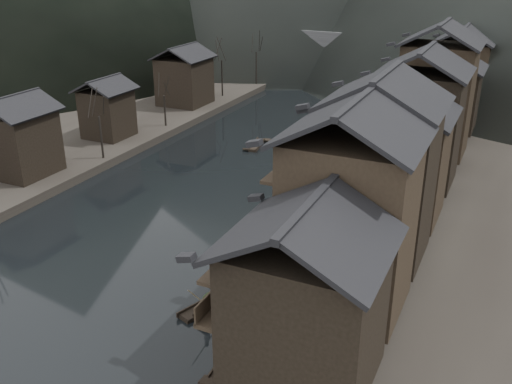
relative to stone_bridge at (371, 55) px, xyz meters
The scene contains 12 objects.
water 72.18m from the stone_bridge, 90.00° to the right, with size 300.00×300.00×0.00m, color black.
left_bank 47.64m from the stone_bridge, 137.56° to the right, with size 40.00×200.00×1.20m, color #2D2823.
stilt_houses 56.06m from the stone_bridge, 72.00° to the right, with size 9.00×67.60×16.23m.
left_houses 55.79m from the stone_bridge, 111.56° to the right, with size 8.10×53.20×8.73m.
bare_trees 48.90m from the stone_bridge, 110.36° to the right, with size 3.99×73.23×7.98m.
moored_sampans 52.69m from the stone_bridge, 77.20° to the right, with size 2.74×59.59×0.47m.
midriver_boats 30.42m from the stone_bridge, 88.13° to the right, with size 9.79×25.50×0.45m.
stone_bridge is the anchor object (origin of this frame).
hero_sampan 74.21m from the stone_bridge, 83.59° to the right, with size 2.71×5.36×0.44m.
cargo_heap 73.94m from the stone_bridge, 83.63° to the right, with size 1.18×1.55×0.71m, color black.
boatman 75.98m from the stone_bridge, 83.26° to the right, with size 0.63×0.41×1.73m, color slate.
bamboo_pole 75.92m from the stone_bridge, 83.11° to the right, with size 0.06×0.06×4.21m, color #8C7A51.
Camera 1 is at (25.02, -30.06, 22.58)m, focal length 40.00 mm.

